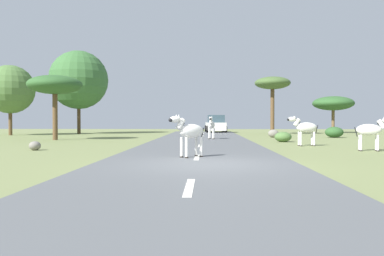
# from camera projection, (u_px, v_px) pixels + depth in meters

# --- Properties ---
(ground_plane) EXTENTS (90.00, 90.00, 0.00)m
(ground_plane) POSITION_uv_depth(u_px,v_px,m) (208.00, 166.00, 11.53)
(ground_plane) COLOR olive
(road) EXTENTS (6.00, 64.00, 0.05)m
(road) POSITION_uv_depth(u_px,v_px,m) (195.00, 165.00, 11.54)
(road) COLOR #56595B
(road) RESTS_ON ground_plane
(lane_markings) EXTENTS (0.16, 56.00, 0.01)m
(lane_markings) POSITION_uv_depth(u_px,v_px,m) (194.00, 168.00, 10.54)
(lane_markings) COLOR silver
(lane_markings) RESTS_ON road
(zebra_0) EXTENTS (0.52, 1.61, 1.52)m
(zebra_0) POSITION_uv_depth(u_px,v_px,m) (211.00, 125.00, 26.48)
(zebra_0) COLOR silver
(zebra_0) RESTS_ON road
(zebra_1) EXTENTS (1.55, 0.57, 1.47)m
(zebra_1) POSITION_uv_depth(u_px,v_px,m) (371.00, 130.00, 16.85)
(zebra_1) COLOR silver
(zebra_1) RESTS_ON ground_plane
(zebra_2) EXTENTS (1.62, 0.57, 1.53)m
(zebra_2) POSITION_uv_depth(u_px,v_px,m) (305.00, 128.00, 20.12)
(zebra_2) COLOR silver
(zebra_2) RESTS_ON ground_plane
(zebra_3) EXTENTS (1.25, 1.19, 1.45)m
(zebra_3) POSITION_uv_depth(u_px,v_px,m) (190.00, 132.00, 13.51)
(zebra_3) COLOR silver
(zebra_3) RESTS_ON road
(car_0) EXTENTS (2.23, 4.44, 1.74)m
(car_0) POSITION_uv_depth(u_px,v_px,m) (216.00, 124.00, 41.08)
(car_0) COLOR white
(car_0) RESTS_ON road
(tree_1) EXTENTS (4.01, 4.01, 3.64)m
(tree_1) POSITION_uv_depth(u_px,v_px,m) (333.00, 104.00, 39.70)
(tree_1) COLOR brown
(tree_1) RESTS_ON ground_plane
(tree_2) EXTENTS (3.50, 3.50, 4.21)m
(tree_2) POSITION_uv_depth(u_px,v_px,m) (55.00, 85.00, 26.12)
(tree_2) COLOR brown
(tree_2) RESTS_ON ground_plane
(tree_3) EXTENTS (4.12, 4.12, 5.96)m
(tree_3) POSITION_uv_depth(u_px,v_px,m) (10.00, 89.00, 34.16)
(tree_3) COLOR brown
(tree_3) RESTS_ON ground_plane
(tree_4) EXTENTS (3.18, 3.18, 5.16)m
(tree_4) POSITION_uv_depth(u_px,v_px,m) (273.00, 84.00, 35.89)
(tree_4) COLOR brown
(tree_4) RESTS_ON ground_plane
(tree_5) EXTENTS (5.46, 5.46, 7.78)m
(tree_5) POSITION_uv_depth(u_px,v_px,m) (79.00, 80.00, 37.62)
(tree_5) COLOR #4C3823
(tree_5) RESTS_ON ground_plane
(bush_0) EXTENTS (1.33, 1.20, 0.80)m
(bush_0) POSITION_uv_depth(u_px,v_px,m) (334.00, 132.00, 29.61)
(bush_0) COLOR #2D5628
(bush_0) RESTS_ON ground_plane
(bush_1) EXTENTS (1.00, 0.90, 0.60)m
(bush_1) POSITION_uv_depth(u_px,v_px,m) (283.00, 137.00, 23.83)
(bush_1) COLOR #4C7038
(bush_1) RESTS_ON ground_plane
(rock_0) EXTENTS (0.49, 0.51, 0.39)m
(rock_0) POSITION_uv_depth(u_px,v_px,m) (35.00, 146.00, 17.30)
(rock_0) COLOR gray
(rock_0) RESTS_ON ground_plane
(rock_3) EXTENTS (0.79, 0.60, 0.59)m
(rock_3) POSITION_uv_depth(u_px,v_px,m) (273.00, 134.00, 29.73)
(rock_3) COLOR gray
(rock_3) RESTS_ON ground_plane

